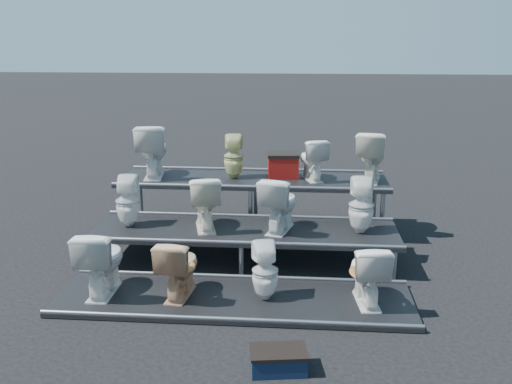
# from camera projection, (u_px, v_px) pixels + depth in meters

# --- Properties ---
(ground) EXTENTS (80.00, 80.00, 0.00)m
(ground) POSITION_uv_depth(u_px,v_px,m) (245.00, 260.00, 8.00)
(ground) COLOR black
(ground) RESTS_ON ground
(tier_front) EXTENTS (4.20, 1.20, 0.06)m
(tier_front) POSITION_uv_depth(u_px,v_px,m) (234.00, 299.00, 6.75)
(tier_front) COLOR black
(tier_front) RESTS_ON ground
(tier_mid) EXTENTS (4.20, 1.20, 0.46)m
(tier_mid) POSITION_uv_depth(u_px,v_px,m) (245.00, 245.00, 7.94)
(tier_mid) COLOR black
(tier_mid) RESTS_ON ground
(tier_back) EXTENTS (4.20, 1.20, 0.86)m
(tier_back) POSITION_uv_depth(u_px,v_px,m) (253.00, 204.00, 9.14)
(tier_back) COLOR black
(tier_back) RESTS_ON ground
(toilet_0) EXTENTS (0.46, 0.80, 0.81)m
(toilet_0) POSITION_uv_depth(u_px,v_px,m) (102.00, 261.00, 6.76)
(toilet_0) COLOR silver
(toilet_0) RESTS_ON tier_front
(toilet_1) EXTENTS (0.48, 0.75, 0.72)m
(toilet_1) POSITION_uv_depth(u_px,v_px,m) (179.00, 267.00, 6.69)
(toilet_1) COLOR tan
(toilet_1) RESTS_ON tier_front
(toilet_2) EXTENTS (0.37, 0.37, 0.68)m
(toilet_2) POSITION_uv_depth(u_px,v_px,m) (265.00, 271.00, 6.62)
(toilet_2) COLOR silver
(toilet_2) RESTS_ON tier_front
(toilet_3) EXTENTS (0.49, 0.76, 0.74)m
(toilet_3) POSITION_uv_depth(u_px,v_px,m) (367.00, 272.00, 6.52)
(toilet_3) COLOR silver
(toilet_3) RESTS_ON tier_front
(toilet_4) EXTENTS (0.36, 0.36, 0.72)m
(toilet_4) POSITION_uv_depth(u_px,v_px,m) (127.00, 201.00, 7.92)
(toilet_4) COLOR silver
(toilet_4) RESTS_ON tier_mid
(toilet_5) EXTENTS (0.59, 0.82, 0.76)m
(toilet_5) POSITION_uv_depth(u_px,v_px,m) (204.00, 202.00, 7.82)
(toilet_5) COLOR silver
(toilet_5) RESTS_ON tier_mid
(toilet_6) EXTENTS (0.60, 0.83, 0.76)m
(toilet_6) POSITION_uv_depth(u_px,v_px,m) (280.00, 203.00, 7.74)
(toilet_6) COLOR silver
(toilet_6) RESTS_ON tier_mid
(toilet_7) EXTENTS (0.36, 0.36, 0.75)m
(toilet_7) POSITION_uv_depth(u_px,v_px,m) (361.00, 206.00, 7.66)
(toilet_7) COLOR silver
(toilet_7) RESTS_ON tier_mid
(toilet_8) EXTENTS (0.58, 0.89, 0.85)m
(toilet_8) POSITION_uv_depth(u_px,v_px,m) (152.00, 150.00, 9.04)
(toilet_8) COLOR silver
(toilet_8) RESTS_ON tier_back
(toilet_9) EXTENTS (0.33, 0.34, 0.69)m
(toilet_9) POSITION_uv_depth(u_px,v_px,m) (234.00, 157.00, 8.96)
(toilet_9) COLOR #CAC986
(toilet_9) RESTS_ON tier_back
(toilet_10) EXTENTS (0.53, 0.72, 0.65)m
(toilet_10) POSITION_uv_depth(u_px,v_px,m) (312.00, 159.00, 8.86)
(toilet_10) COLOR silver
(toilet_10) RESTS_ON tier_back
(toilet_11) EXTENTS (0.58, 0.84, 0.78)m
(toilet_11) POSITION_uv_depth(u_px,v_px,m) (371.00, 156.00, 8.77)
(toilet_11) COLOR silver
(toilet_11) RESTS_ON tier_back
(red_crate) EXTENTS (0.50, 0.42, 0.34)m
(red_crate) POSITION_uv_depth(u_px,v_px,m) (283.00, 167.00, 9.05)
(red_crate) COLOR maroon
(red_crate) RESTS_ON tier_back
(step_stool) EXTENTS (0.55, 0.38, 0.18)m
(step_stool) POSITION_uv_depth(u_px,v_px,m) (279.00, 362.00, 5.35)
(step_stool) COLOR black
(step_stool) RESTS_ON ground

